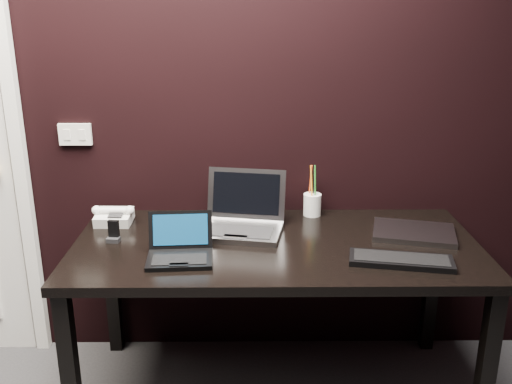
{
  "coord_description": "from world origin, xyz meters",
  "views": [
    {
      "loc": [
        0.2,
        -0.81,
        1.69
      ],
      "look_at": [
        0.22,
        1.35,
        0.98
      ],
      "focal_mm": 40.0,
      "sensor_mm": 36.0,
      "label": 1
    }
  ],
  "objects_px": {
    "silver_laptop": "(242,220)",
    "ext_keyboard": "(401,260)",
    "pen_cup": "(312,204)",
    "netbook": "(180,251)",
    "desk": "(276,259)",
    "closed_laptop": "(414,232)",
    "mobile_phone": "(114,234)",
    "desk_phone": "(114,216)"
  },
  "relations": [
    {
      "from": "mobile_phone",
      "to": "pen_cup",
      "type": "distance_m",
      "value": 0.92
    },
    {
      "from": "ext_keyboard",
      "to": "desk_phone",
      "type": "relative_size",
      "value": 2.12
    },
    {
      "from": "desk_phone",
      "to": "pen_cup",
      "type": "bearing_deg",
      "value": 6.47
    },
    {
      "from": "silver_laptop",
      "to": "mobile_phone",
      "type": "distance_m",
      "value": 0.55
    },
    {
      "from": "desk_phone",
      "to": "netbook",
      "type": "bearing_deg",
      "value": -47.57
    },
    {
      "from": "desk_phone",
      "to": "pen_cup",
      "type": "relative_size",
      "value": 0.79
    },
    {
      "from": "silver_laptop",
      "to": "desk_phone",
      "type": "relative_size",
      "value": 2.09
    },
    {
      "from": "desk",
      "to": "closed_laptop",
      "type": "relative_size",
      "value": 4.32
    },
    {
      "from": "netbook",
      "to": "closed_laptop",
      "type": "height_order",
      "value": "netbook"
    },
    {
      "from": "ext_keyboard",
      "to": "pen_cup",
      "type": "distance_m",
      "value": 0.61
    },
    {
      "from": "netbook",
      "to": "silver_laptop",
      "type": "relative_size",
      "value": 0.66
    },
    {
      "from": "netbook",
      "to": "closed_laptop",
      "type": "distance_m",
      "value": 1.01
    },
    {
      "from": "silver_laptop",
      "to": "desk_phone",
      "type": "height_order",
      "value": "silver_laptop"
    },
    {
      "from": "mobile_phone",
      "to": "pen_cup",
      "type": "xyz_separation_m",
      "value": [
        0.87,
        0.31,
        0.02
      ]
    },
    {
      "from": "desk",
      "to": "netbook",
      "type": "bearing_deg",
      "value": -158.14
    },
    {
      "from": "desk",
      "to": "silver_laptop",
      "type": "xyz_separation_m",
      "value": [
        -0.15,
        0.14,
        0.12
      ]
    },
    {
      "from": "silver_laptop",
      "to": "mobile_phone",
      "type": "relative_size",
      "value": 4.46
    },
    {
      "from": "mobile_phone",
      "to": "desk_phone",
      "type": "bearing_deg",
      "value": 102.47
    },
    {
      "from": "closed_laptop",
      "to": "pen_cup",
      "type": "relative_size",
      "value": 1.6
    },
    {
      "from": "silver_laptop",
      "to": "ext_keyboard",
      "type": "distance_m",
      "value": 0.71
    },
    {
      "from": "netbook",
      "to": "pen_cup",
      "type": "height_order",
      "value": "pen_cup"
    },
    {
      "from": "desk_phone",
      "to": "pen_cup",
      "type": "height_order",
      "value": "pen_cup"
    },
    {
      "from": "netbook",
      "to": "pen_cup",
      "type": "distance_m",
      "value": 0.75
    },
    {
      "from": "closed_laptop",
      "to": "pen_cup",
      "type": "height_order",
      "value": "pen_cup"
    },
    {
      "from": "closed_laptop",
      "to": "desk_phone",
      "type": "distance_m",
      "value": 1.34
    },
    {
      "from": "netbook",
      "to": "closed_laptop",
      "type": "relative_size",
      "value": 0.68
    },
    {
      "from": "netbook",
      "to": "silver_laptop",
      "type": "xyz_separation_m",
      "value": [
        0.24,
        0.29,
        0.01
      ]
    },
    {
      "from": "desk",
      "to": "ext_keyboard",
      "type": "distance_m",
      "value": 0.53
    },
    {
      "from": "desk",
      "to": "silver_laptop",
      "type": "height_order",
      "value": "silver_laptop"
    },
    {
      "from": "desk_phone",
      "to": "desk",
      "type": "bearing_deg",
      "value": -17.04
    },
    {
      "from": "silver_laptop",
      "to": "closed_laptop",
      "type": "xyz_separation_m",
      "value": [
        0.75,
        -0.06,
        -0.03
      ]
    },
    {
      "from": "netbook",
      "to": "ext_keyboard",
      "type": "bearing_deg",
      "value": -3.5
    },
    {
      "from": "netbook",
      "to": "silver_laptop",
      "type": "bearing_deg",
      "value": 50.79
    },
    {
      "from": "desk",
      "to": "netbook",
      "type": "xyz_separation_m",
      "value": [
        -0.38,
        -0.15,
        0.11
      ]
    },
    {
      "from": "netbook",
      "to": "ext_keyboard",
      "type": "relative_size",
      "value": 0.65
    },
    {
      "from": "netbook",
      "to": "closed_laptop",
      "type": "xyz_separation_m",
      "value": [
        0.99,
        0.23,
        -0.02
      ]
    },
    {
      "from": "ext_keyboard",
      "to": "mobile_phone",
      "type": "bearing_deg",
      "value": 168.89
    },
    {
      "from": "netbook",
      "to": "closed_laptop",
      "type": "bearing_deg",
      "value": 13.17
    },
    {
      "from": "desk",
      "to": "desk_phone",
      "type": "bearing_deg",
      "value": 162.96
    },
    {
      "from": "closed_laptop",
      "to": "desk_phone",
      "type": "bearing_deg",
      "value": 173.69
    },
    {
      "from": "mobile_phone",
      "to": "silver_laptop",
      "type": "bearing_deg",
      "value": 12.18
    },
    {
      "from": "mobile_phone",
      "to": "desk",
      "type": "bearing_deg",
      "value": -1.75
    }
  ]
}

